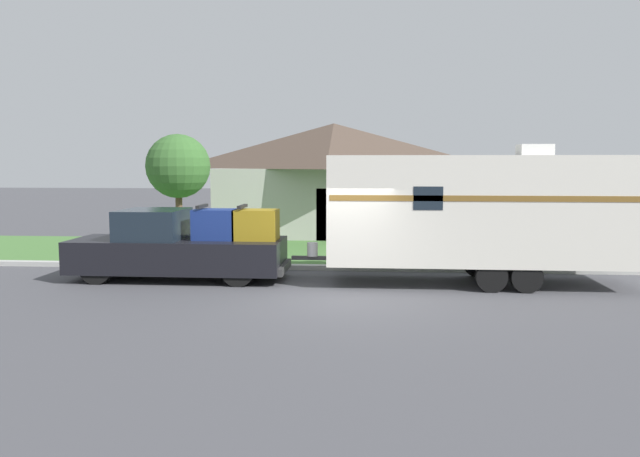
% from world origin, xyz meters
% --- Properties ---
extents(ground_plane, '(120.00, 120.00, 0.00)m').
position_xyz_m(ground_plane, '(0.00, 0.00, 0.00)').
color(ground_plane, '#47474C').
extents(curb_strip, '(80.00, 0.30, 0.14)m').
position_xyz_m(curb_strip, '(0.00, 3.75, 0.07)').
color(curb_strip, '#ADADA8').
rests_on(curb_strip, ground_plane).
extents(lawn_strip, '(80.00, 7.00, 0.03)m').
position_xyz_m(lawn_strip, '(0.00, 7.40, 0.01)').
color(lawn_strip, '#477538').
rests_on(lawn_strip, ground_plane).
extents(house_across_street, '(10.23, 6.78, 4.82)m').
position_xyz_m(house_across_street, '(-0.94, 13.41, 2.50)').
color(house_across_street, '#B2B2A8').
rests_on(house_across_street, ground_plane).
extents(pickup_truck, '(5.72, 1.99, 2.01)m').
position_xyz_m(pickup_truck, '(-4.35, 1.98, 0.87)').
color(pickup_truck, black).
rests_on(pickup_truck, ground_plane).
extents(travel_trailer, '(8.58, 2.36, 3.57)m').
position_xyz_m(travel_trailer, '(3.43, 1.98, 1.92)').
color(travel_trailer, black).
rests_on(travel_trailer, ground_plane).
extents(mailbox, '(0.48, 0.20, 1.31)m').
position_xyz_m(mailbox, '(0.22, 4.32, 1.01)').
color(mailbox, brown).
rests_on(mailbox, ground_plane).
extents(tree_in_yard, '(2.25, 2.25, 4.11)m').
position_xyz_m(tree_in_yard, '(-6.06, 7.35, 2.97)').
color(tree_in_yard, brown).
rests_on(tree_in_yard, ground_plane).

